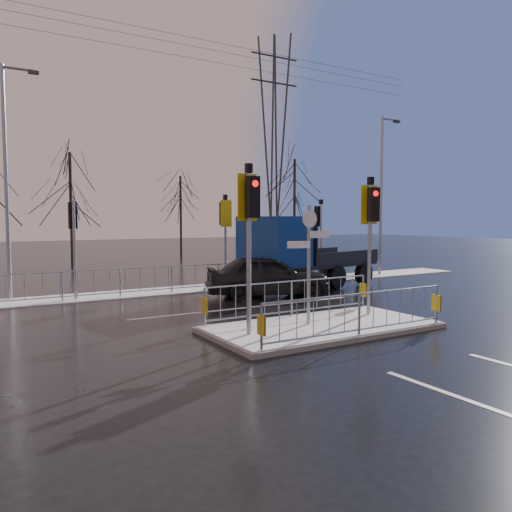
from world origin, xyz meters
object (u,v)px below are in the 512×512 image
car_far_lane (268,276)px  street_lamp_left (8,172)px  street_lamp_right (382,189)px  traffic_island (322,315)px  flatbed_truck (290,251)px

car_far_lane → street_lamp_left: size_ratio=0.55×
street_lamp_right → street_lamp_left: size_ratio=0.98×
traffic_island → flatbed_truck: size_ratio=0.89×
traffic_island → flatbed_truck: 7.30m
flatbed_truck → street_lamp_right: 7.99m
car_far_lane → flatbed_truck: bearing=-42.7°
traffic_island → car_far_lane: size_ratio=1.32×
flatbed_truck → street_lamp_right: (7.16, 2.15, 2.81)m
traffic_island → street_lamp_right: (10.58, 8.49, 4.00)m
street_lamp_right → car_far_lane: bearing=-161.0°
street_lamp_right → street_lamp_left: 17.03m
car_far_lane → flatbed_truck: (1.63, 0.88, 0.80)m
traffic_island → car_far_lane: (1.79, 5.46, 0.38)m
flatbed_truck → street_lamp_left: (-9.84, 3.15, 2.91)m
traffic_island → flatbed_truck: (3.42, 6.34, 1.19)m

